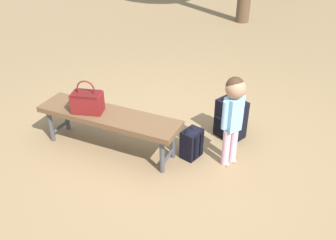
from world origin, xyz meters
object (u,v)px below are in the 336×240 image
object	(u,v)px
backpack_small	(192,142)
park_bench	(108,118)
handbag	(87,101)
child_standing	(233,108)
backpack_large	(231,116)

from	to	relation	value
backpack_small	park_bench	bearing A→B (deg)	-173.47
handbag	child_standing	world-z (taller)	child_standing
backpack_small	child_standing	bearing A→B (deg)	-0.52
park_bench	backpack_large	world-z (taller)	backpack_large
handbag	backpack_large	bearing A→B (deg)	23.14
handbag	backpack_small	xyz separation A→B (m)	(1.12, 0.12, -0.39)
handbag	backpack_small	bearing A→B (deg)	5.91
child_standing	backpack_small	distance (m)	0.62
handbag	backpack_small	distance (m)	1.19
handbag	backpack_small	size ratio (longest dim) A/B	0.99
backpack_large	handbag	bearing A→B (deg)	-156.86
handbag	backpack_small	world-z (taller)	handbag
backpack_large	backpack_small	size ratio (longest dim) A/B	1.43
backpack_large	backpack_small	xyz separation A→B (m)	(-0.35, -0.51, -0.08)
child_standing	backpack_small	xyz separation A→B (m)	(-0.40, 0.00, -0.47)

